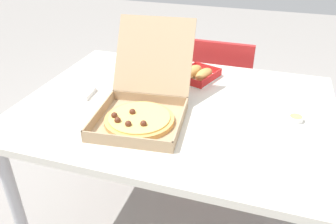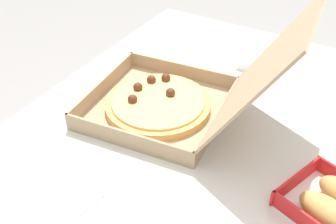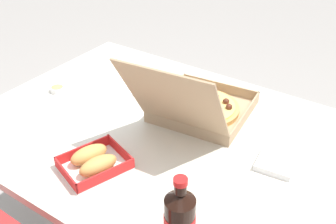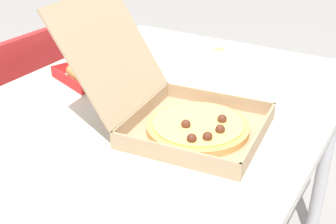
# 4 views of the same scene
# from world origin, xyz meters

# --- Properties ---
(dining_table) EXTENTS (1.26, 0.95, 0.75)m
(dining_table) POSITION_xyz_m (0.00, 0.00, 0.67)
(dining_table) COLOR silver
(dining_table) RESTS_ON ground_plane
(chair) EXTENTS (0.40, 0.40, 0.83)m
(chair) POSITION_xyz_m (0.08, 0.71, 0.48)
(chair) COLOR red
(chair) RESTS_ON ground_plane
(pizza_box_open) EXTENTS (0.37, 0.52, 0.32)m
(pizza_box_open) POSITION_xyz_m (-0.09, -0.14, 0.80)
(pizza_box_open) COLOR tan
(pizza_box_open) RESTS_ON dining_table
(bread_side_box) EXTENTS (0.20, 0.23, 0.06)m
(bread_side_box) POSITION_xyz_m (0.03, 0.27, 0.77)
(bread_side_box) COLOR white
(bread_side_box) RESTS_ON dining_table
(paper_menu) EXTENTS (0.23, 0.18, 0.00)m
(paper_menu) POSITION_xyz_m (0.28, -0.21, 0.75)
(paper_menu) COLOR white
(paper_menu) RESTS_ON dining_table
(napkin_pile) EXTENTS (0.12, 0.12, 0.02)m
(napkin_pile) POSITION_xyz_m (-0.42, -0.04, 0.76)
(napkin_pile) COLOR white
(napkin_pile) RESTS_ON dining_table
(dipping_sauce_cup) EXTENTS (0.06, 0.06, 0.02)m
(dipping_sauce_cup) POSITION_xyz_m (0.47, 0.01, 0.76)
(dipping_sauce_cup) COLOR white
(dipping_sauce_cup) RESTS_ON dining_table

